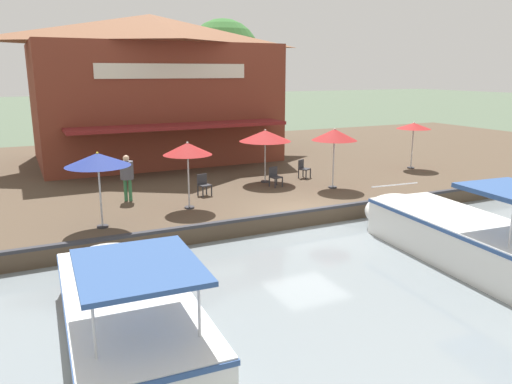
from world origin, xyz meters
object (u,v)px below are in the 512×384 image
(tree_upstream_bank, at_px, (222,59))
(patio_umbrella_mid_patio_left, at_px, (334,135))
(person_at_quay_edge, at_px, (127,172))
(motorboat_mid_row, at_px, (124,301))
(cafe_chair_back_row_seat, at_px, (303,168))
(patio_umbrella_near_quay_edge, at_px, (188,149))
(patio_umbrella_far_corner, at_px, (265,136))
(patio_umbrella_mid_patio_right, at_px, (414,126))
(cafe_chair_beside_entrance, at_px, (204,184))
(waterfront_restaurant, at_px, (153,87))
(cafe_chair_mid_patio, at_px, (275,176))
(motorboat_nearest_quay, at_px, (449,230))
(patio_umbrella_by_entrance, at_px, (98,160))

(tree_upstream_bank, bearing_deg, patio_umbrella_mid_patio_left, -4.11)
(person_at_quay_edge, height_order, motorboat_mid_row, person_at_quay_edge)
(patio_umbrella_mid_patio_left, height_order, cafe_chair_back_row_seat, patio_umbrella_mid_patio_left)
(patio_umbrella_near_quay_edge, relative_size, patio_umbrella_far_corner, 1.03)
(patio_umbrella_mid_patio_right, xyz_separation_m, cafe_chair_beside_entrance, (0.76, -11.57, -1.68))
(patio_umbrella_mid_patio_left, distance_m, motorboat_mid_row, 12.73)
(waterfront_restaurant, bearing_deg, patio_umbrella_mid_patio_left, 24.13)
(cafe_chair_mid_patio, distance_m, cafe_chair_back_row_seat, 2.29)
(waterfront_restaurant, xyz_separation_m, motorboat_nearest_quay, (17.56, 4.30, -3.82))
(cafe_chair_back_row_seat, distance_m, tree_upstream_bank, 13.62)
(patio_umbrella_by_entrance, relative_size, patio_umbrella_far_corner, 1.03)
(cafe_chair_back_row_seat, bearing_deg, patio_umbrella_far_corner, -88.75)
(patio_umbrella_far_corner, height_order, motorboat_nearest_quay, patio_umbrella_far_corner)
(motorboat_nearest_quay, bearing_deg, patio_umbrella_mid_patio_right, 142.86)
(patio_umbrella_near_quay_edge, relative_size, cafe_chair_beside_entrance, 2.87)
(patio_umbrella_mid_patio_left, distance_m, cafe_chair_mid_patio, 3.06)
(patio_umbrella_near_quay_edge, height_order, patio_umbrella_far_corner, patio_umbrella_near_quay_edge)
(cafe_chair_beside_entrance, distance_m, cafe_chair_back_row_seat, 5.48)
(motorboat_mid_row, height_order, motorboat_nearest_quay, motorboat_nearest_quay)
(patio_umbrella_by_entrance, xyz_separation_m, cafe_chair_back_row_seat, (-3.74, 9.74, -1.71))
(patio_umbrella_by_entrance, bearing_deg, motorboat_nearest_quay, 59.66)
(patio_umbrella_mid_patio_left, height_order, patio_umbrella_mid_patio_right, patio_umbrella_mid_patio_left)
(person_at_quay_edge, relative_size, motorboat_nearest_quay, 0.23)
(cafe_chair_mid_patio, height_order, tree_upstream_bank, tree_upstream_bank)
(waterfront_restaurant, height_order, cafe_chair_mid_patio, waterfront_restaurant)
(patio_umbrella_far_corner, distance_m, patio_umbrella_mid_patio_right, 8.25)
(cafe_chair_back_row_seat, relative_size, motorboat_nearest_quay, 0.11)
(patio_umbrella_far_corner, bearing_deg, cafe_chair_beside_entrance, -71.53)
(patio_umbrella_mid_patio_right, xyz_separation_m, cafe_chair_mid_patio, (0.62, -8.26, -1.68))
(waterfront_restaurant, height_order, patio_umbrella_mid_patio_right, waterfront_restaurant)
(waterfront_restaurant, relative_size, cafe_chair_beside_entrance, 15.34)
(patio_umbrella_mid_patio_right, bearing_deg, patio_umbrella_near_quay_edge, -79.47)
(person_at_quay_edge, bearing_deg, motorboat_mid_row, -12.66)
(tree_upstream_bank, bearing_deg, cafe_chair_back_row_seat, -5.13)
(cafe_chair_beside_entrance, bearing_deg, patio_umbrella_mid_patio_right, 93.76)
(person_at_quay_edge, xyz_separation_m, motorboat_nearest_quay, (8.43, 7.84, -0.97))
(patio_umbrella_mid_patio_left, height_order, patio_umbrella_far_corner, patio_umbrella_mid_patio_left)
(cafe_chair_beside_entrance, xyz_separation_m, cafe_chair_back_row_seat, (-1.16, 5.36, 0.00))
(patio_umbrella_mid_patio_left, height_order, person_at_quay_edge, patio_umbrella_mid_patio_left)
(person_at_quay_edge, bearing_deg, cafe_chair_mid_patio, 87.53)
(cafe_chair_back_row_seat, relative_size, tree_upstream_bank, 0.10)
(waterfront_restaurant, relative_size, motorboat_nearest_quay, 1.71)
(tree_upstream_bank, bearing_deg, patio_umbrella_near_quay_edge, -26.50)
(waterfront_restaurant, bearing_deg, motorboat_mid_row, -17.13)
(patio_umbrella_by_entrance, relative_size, motorboat_mid_row, 0.34)
(waterfront_restaurant, relative_size, tree_upstream_bank, 1.57)
(patio_umbrella_near_quay_edge, xyz_separation_m, person_at_quay_edge, (-2.01, -1.77, -1.05))
(motorboat_mid_row, bearing_deg, cafe_chair_mid_patio, 135.91)
(person_at_quay_edge, bearing_deg, patio_umbrella_mid_patio_left, 79.32)
(patio_umbrella_mid_patio_right, xyz_separation_m, cafe_chair_back_row_seat, (-0.40, -6.22, -1.68))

